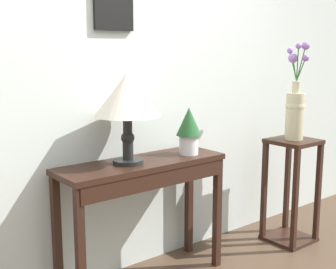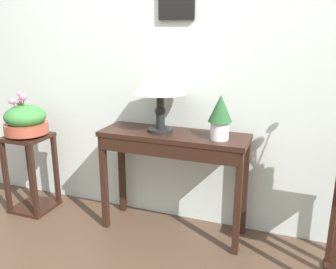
# 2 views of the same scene
# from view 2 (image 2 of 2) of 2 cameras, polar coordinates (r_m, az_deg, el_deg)

# --- Properties ---
(back_wall_with_art) EXTENTS (9.00, 0.13, 2.80)m
(back_wall_with_art) POSITION_cam_2_polar(r_m,az_deg,el_deg) (2.81, 0.83, 13.89)
(back_wall_with_art) COLOR silver
(back_wall_with_art) RESTS_ON ground
(console_table) EXTENTS (1.09, 0.36, 0.79)m
(console_table) POSITION_cam_2_polar(r_m,az_deg,el_deg) (2.65, 0.71, -2.64)
(console_table) COLOR black
(console_table) RESTS_ON ground
(table_lamp) EXTENTS (0.39, 0.39, 0.54)m
(table_lamp) POSITION_cam_2_polar(r_m,az_deg,el_deg) (2.58, -1.30, 9.01)
(table_lamp) COLOR black
(table_lamp) RESTS_ON console_table
(potted_plant_on_console) EXTENTS (0.16, 0.16, 0.31)m
(potted_plant_on_console) POSITION_cam_2_polar(r_m,az_deg,el_deg) (2.45, 8.23, 3.10)
(potted_plant_on_console) COLOR silver
(potted_plant_on_console) RESTS_ON console_table
(pedestal_stand_left) EXTENTS (0.33, 0.33, 0.67)m
(pedestal_stand_left) POSITION_cam_2_polar(r_m,az_deg,el_deg) (3.32, -20.71, -5.67)
(pedestal_stand_left) COLOR black
(pedestal_stand_left) RESTS_ON ground
(planter_bowl_wide_left) EXTENTS (0.35, 0.35, 0.36)m
(planter_bowl_wide_left) POSITION_cam_2_polar(r_m,az_deg,el_deg) (3.19, -21.55, 2.12)
(planter_bowl_wide_left) COLOR #9E4733
(planter_bowl_wide_left) RESTS_ON pedestal_stand_left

